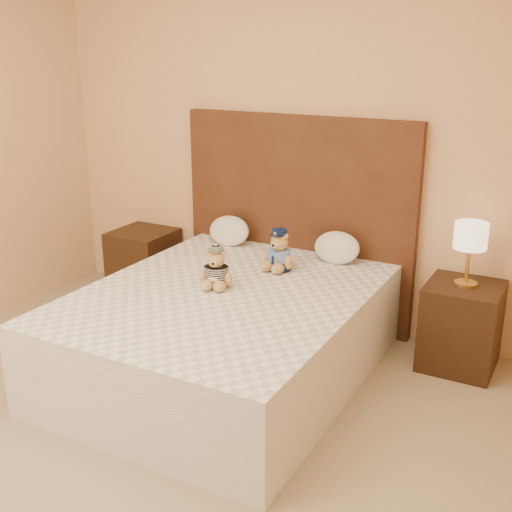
{
  "coord_description": "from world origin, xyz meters",
  "views": [
    {
      "loc": [
        1.88,
        -1.86,
        1.97
      ],
      "look_at": [
        0.08,
        1.45,
        0.71
      ],
      "focal_mm": 45.0,
      "sensor_mm": 36.0,
      "label": 1
    }
  ],
  "objects": [
    {
      "name": "nightstand_right",
      "position": [
        1.25,
        2.0,
        0.28
      ],
      "size": [
        0.45,
        0.45,
        0.55
      ],
      "primitive_type": "cube",
      "color": "#341C10",
      "rests_on": "ground"
    },
    {
      "name": "ground",
      "position": [
        0.0,
        0.0,
        0.0
      ],
      "size": [
        4.0,
        4.5,
        0.0
      ],
      "primitive_type": "cube",
      "color": "tan",
      "rests_on": "ground"
    },
    {
      "name": "teddy_police",
      "position": [
        0.11,
        1.71,
        0.69
      ],
      "size": [
        0.27,
        0.26,
        0.27
      ],
      "primitive_type": null,
      "rotation": [
        0.0,
        0.0,
        -0.15
      ],
      "color": "tan",
      "rests_on": "bed"
    },
    {
      "name": "nightstand_left",
      "position": [
        -1.25,
        2.0,
        0.28
      ],
      "size": [
        0.45,
        0.45,
        0.55
      ],
      "primitive_type": "cube",
      "color": "#341C10",
      "rests_on": "ground"
    },
    {
      "name": "bed",
      "position": [
        0.0,
        1.2,
        0.28
      ],
      "size": [
        1.6,
        2.0,
        0.55
      ],
      "color": "white",
      "rests_on": "ground"
    },
    {
      "name": "pillow_left",
      "position": [
        -0.46,
        2.03,
        0.66
      ],
      "size": [
        0.32,
        0.21,
        0.23
      ],
      "primitive_type": "ellipsoid",
      "color": "white",
      "rests_on": "bed"
    },
    {
      "name": "pillow_right",
      "position": [
        0.38,
        2.03,
        0.66
      ],
      "size": [
        0.32,
        0.21,
        0.23
      ],
      "primitive_type": "ellipsoid",
      "color": "white",
      "rests_on": "bed"
    },
    {
      "name": "headboard",
      "position": [
        0.0,
        2.21,
        0.75
      ],
      "size": [
        1.75,
        0.08,
        1.5
      ],
      "primitive_type": "cube",
      "color": "#522A18",
      "rests_on": "ground"
    },
    {
      "name": "teddy_prisoner",
      "position": [
        -0.08,
        1.24,
        0.67
      ],
      "size": [
        0.27,
        0.26,
        0.25
      ],
      "primitive_type": null,
      "rotation": [
        0.0,
        0.0,
        0.26
      ],
      "color": "tan",
      "rests_on": "bed"
    },
    {
      "name": "room_walls",
      "position": [
        0.0,
        0.46,
        1.81
      ],
      "size": [
        4.04,
        4.52,
        2.72
      ],
      "color": "#E9B37F",
      "rests_on": "ground"
    },
    {
      "name": "lamp",
      "position": [
        1.25,
        2.0,
        0.85
      ],
      "size": [
        0.2,
        0.2,
        0.4
      ],
      "color": "gold",
      "rests_on": "nightstand_right"
    }
  ]
}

